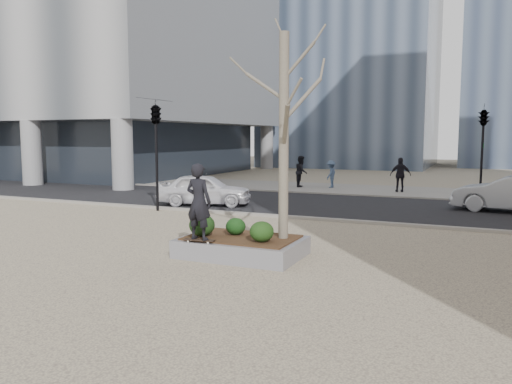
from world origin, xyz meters
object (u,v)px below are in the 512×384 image
at_px(police_car, 205,189).
at_px(skateboard, 199,241).
at_px(planter, 242,247).
at_px(skateboarder, 199,202).

bearing_deg(police_car, skateboard, -168.32).
relative_size(planter, police_car, 0.74).
bearing_deg(skateboarder, planter, -124.89).
height_order(skateboard, skateboarder, skateboarder).
distance_m(planter, police_car, 9.53).
xyz_separation_m(skateboard, police_car, (-4.81, 8.62, 0.22)).
relative_size(skateboard, skateboarder, 0.42).
xyz_separation_m(planter, skateboarder, (-0.72, -0.88, 1.22)).
distance_m(skateboarder, police_car, 9.90).
bearing_deg(skateboarder, skateboard, 67.85).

